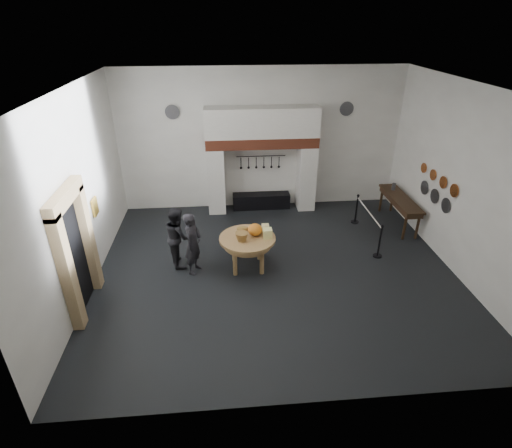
{
  "coord_description": "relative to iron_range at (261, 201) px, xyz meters",
  "views": [
    {
      "loc": [
        -1.26,
        -8.47,
        5.85
      ],
      "look_at": [
        -0.51,
        -0.0,
        1.35
      ],
      "focal_mm": 28.0,
      "sensor_mm": 36.0,
      "label": 1
    }
  ],
  "objects": [
    {
      "name": "floor",
      "position": [
        0.0,
        -3.72,
        -0.25
      ],
      "size": [
        9.0,
        8.0,
        0.02
      ],
      "primitive_type": "cube",
      "color": "black",
      "rests_on": "ground"
    },
    {
      "name": "ceiling",
      "position": [
        0.0,
        -3.72,
        4.25
      ],
      "size": [
        9.0,
        8.0,
        0.02
      ],
      "primitive_type": "cube",
      "color": "silver",
      "rests_on": "wall_back"
    },
    {
      "name": "wall_back",
      "position": [
        0.0,
        0.28,
        2.0
      ],
      "size": [
        9.0,
        0.02,
        4.5
      ],
      "primitive_type": "cube",
      "color": "white",
      "rests_on": "floor"
    },
    {
      "name": "wall_front",
      "position": [
        0.0,
        -7.72,
        2.0
      ],
      "size": [
        9.0,
        0.02,
        4.5
      ],
      "primitive_type": "cube",
      "color": "white",
      "rests_on": "floor"
    },
    {
      "name": "wall_left",
      "position": [
        -4.5,
        -3.72,
        2.0
      ],
      "size": [
        0.02,
        8.0,
        4.5
      ],
      "primitive_type": "cube",
      "color": "white",
      "rests_on": "floor"
    },
    {
      "name": "wall_right",
      "position": [
        4.5,
        -3.72,
        2.0
      ],
      "size": [
        0.02,
        8.0,
        4.5
      ],
      "primitive_type": "cube",
      "color": "white",
      "rests_on": "floor"
    },
    {
      "name": "chimney_pier_left",
      "position": [
        -1.48,
        -0.07,
        0.82
      ],
      "size": [
        0.55,
        0.7,
        2.15
      ],
      "primitive_type": "cube",
      "color": "silver",
      "rests_on": "floor"
    },
    {
      "name": "chimney_pier_right",
      "position": [
        1.48,
        -0.07,
        0.82
      ],
      "size": [
        0.55,
        0.7,
        2.15
      ],
      "primitive_type": "cube",
      "color": "silver",
      "rests_on": "floor"
    },
    {
      "name": "hearth_brick_band",
      "position": [
        0.0,
        -0.07,
        2.06
      ],
      "size": [
        3.5,
        0.72,
        0.32
      ],
      "primitive_type": "cube",
      "color": "#9E442B",
      "rests_on": "chimney_pier_left"
    },
    {
      "name": "chimney_hood",
      "position": [
        0.0,
        -0.07,
        2.67
      ],
      "size": [
        3.5,
        0.7,
        0.9
      ],
      "primitive_type": "cube",
      "color": "silver",
      "rests_on": "hearth_brick_band"
    },
    {
      "name": "iron_range",
      "position": [
        0.0,
        0.0,
        0.0
      ],
      "size": [
        1.9,
        0.45,
        0.5
      ],
      "primitive_type": "cube",
      "color": "black",
      "rests_on": "floor"
    },
    {
      "name": "utensil_rail",
      "position": [
        0.0,
        0.2,
        1.5
      ],
      "size": [
        1.6,
        0.02,
        0.02
      ],
      "primitive_type": "cylinder",
      "rotation": [
        0.0,
        1.57,
        0.0
      ],
      "color": "black",
      "rests_on": "wall_back"
    },
    {
      "name": "door_recess",
      "position": [
        -4.47,
        -4.72,
        1.0
      ],
      "size": [
        0.04,
        1.1,
        2.5
      ],
      "primitive_type": "cube",
      "color": "black",
      "rests_on": "floor"
    },
    {
      "name": "door_jamb_near",
      "position": [
        -4.38,
        -5.42,
        1.05
      ],
      "size": [
        0.22,
        0.3,
        2.6
      ],
      "primitive_type": "cube",
      "color": "tan",
      "rests_on": "floor"
    },
    {
      "name": "door_jamb_far",
      "position": [
        -4.38,
        -4.02,
        1.05
      ],
      "size": [
        0.22,
        0.3,
        2.6
      ],
      "primitive_type": "cube",
      "color": "tan",
      "rests_on": "floor"
    },
    {
      "name": "door_lintel",
      "position": [
        -4.38,
        -4.72,
        2.4
      ],
      "size": [
        0.22,
        1.7,
        0.3
      ],
      "primitive_type": "cube",
      "color": "tan",
      "rests_on": "door_jamb_near"
    },
    {
      "name": "wall_plaque",
      "position": [
        -4.45,
        -2.92,
        1.35
      ],
      "size": [
        0.05,
        0.34,
        0.44
      ],
      "primitive_type": "cube",
      "color": "gold",
      "rests_on": "wall_left"
    },
    {
      "name": "work_table",
      "position": [
        -0.71,
        -3.52,
        0.59
      ],
      "size": [
        1.63,
        1.63,
        0.07
      ],
      "primitive_type": "cylinder",
      "rotation": [
        0.0,
        0.0,
        -0.17
      ],
      "color": "tan",
      "rests_on": "floor"
    },
    {
      "name": "pumpkin",
      "position": [
        -0.51,
        -3.42,
        0.78
      ],
      "size": [
        0.36,
        0.36,
        0.31
      ],
      "primitive_type": "ellipsoid",
      "color": "orange",
      "rests_on": "work_table"
    },
    {
      "name": "cheese_block_big",
      "position": [
        -0.21,
        -3.57,
        0.74
      ],
      "size": [
        0.22,
        0.22,
        0.24
      ],
      "primitive_type": "cube",
      "color": "#F8F694",
      "rests_on": "work_table"
    },
    {
      "name": "cheese_block_small",
      "position": [
        -0.23,
        -3.27,
        0.72
      ],
      "size": [
        0.18,
        0.18,
        0.2
      ],
      "primitive_type": "cube",
      "color": "#EBDF8C",
      "rests_on": "work_table"
    },
    {
      "name": "wicker_basket",
      "position": [
        -0.86,
        -3.67,
        0.73
      ],
      "size": [
        0.37,
        0.37,
        0.22
      ],
      "primitive_type": "cone",
      "rotation": [
        3.14,
        0.0,
        -0.17
      ],
      "color": "#A67D3D",
      "rests_on": "work_table"
    },
    {
      "name": "bread_loaf",
      "position": [
        -0.81,
        -3.17,
        0.69
      ],
      "size": [
        0.31,
        0.18,
        0.13
      ],
      "primitive_type": "ellipsoid",
      "color": "olive",
      "rests_on": "work_table"
    },
    {
      "name": "visitor_near",
      "position": [
        -2.06,
        -3.59,
        0.56
      ],
      "size": [
        0.58,
        0.69,
        1.62
      ],
      "primitive_type": "imported",
      "rotation": [
        0.0,
        0.0,
        1.19
      ],
      "color": "black",
      "rests_on": "floor"
    },
    {
      "name": "visitor_far",
      "position": [
        -2.46,
        -3.19,
        0.55
      ],
      "size": [
        0.8,
        0.91,
        1.59
      ],
      "primitive_type": "imported",
      "rotation": [
        0.0,
        0.0,
        1.86
      ],
      "color": "black",
      "rests_on": "floor"
    },
    {
      "name": "side_table",
      "position": [
        4.1,
        -1.56,
        0.62
      ],
      "size": [
        0.55,
        2.2,
        0.06
      ],
      "primitive_type": "cube",
      "color": "#321E12",
      "rests_on": "floor"
    },
    {
      "name": "pewter_jug",
      "position": [
        4.1,
        -0.96,
        0.76
      ],
      "size": [
        0.12,
        0.12,
        0.22
      ],
      "primitive_type": "cylinder",
      "color": "#47474C",
      "rests_on": "side_table"
    },
    {
      "name": "copper_pan_a",
      "position": [
        4.46,
        -3.52,
        1.7
      ],
      "size": [
        0.03,
        0.34,
        0.34
      ],
      "primitive_type": "cylinder",
      "rotation": [
        0.0,
        1.57,
        0.0
      ],
      "color": "#C6662D",
      "rests_on": "wall_right"
    },
    {
      "name": "copper_pan_b",
      "position": [
        4.46,
        -2.97,
        1.7
      ],
      "size": [
        0.03,
        0.32,
        0.32
      ],
      "primitive_type": "cylinder",
      "rotation": [
        0.0,
        1.57,
        0.0
      ],
      "color": "#C6662D",
      "rests_on": "wall_right"
    },
    {
      "name": "copper_pan_c",
      "position": [
        4.46,
        -2.42,
        1.7
      ],
      "size": [
        0.03,
        0.3,
        0.3
      ],
      "primitive_type": "cylinder",
      "rotation": [
        0.0,
        1.57,
        0.0
      ],
      "color": "#C6662D",
      "rests_on": "wall_right"
    },
    {
      "name": "copper_pan_d",
      "position": [
        4.46,
        -1.87,
        1.7
      ],
      "size": [
        0.03,
        0.28,
        0.28
      ],
      "primitive_type": "cylinder",
      "rotation": [
        0.0,
        1.57,
        0.0
      ],
      "color": "#C6662D",
      "rests_on": "wall_right"
    },
    {
      "name": "pewter_plate_left",
      "position": [
        4.46,
        -3.32,
        1.2
      ],
      "size": [
        0.03,
        0.4,
        0.4
      ],
      "primitive_type": "cylinder",
      "rotation": [
        0.0,
        1.57,
        0.0
      ],
      "color": "#4C4C51",
      "rests_on": "wall_right"
    },
    {
      "name": "pewter_plate_mid",
      "position": [
        4.46,
        -2.72,
        1.2
      ],
      "size": [
        0.03,
        0.4,
        0.4
      ],
      "primitive_type": "cylinder",
      "rotation": [
        0.0,
        1.57,
        0.0
      ],
      "color": "#4C4C51",
      "rests_on": "wall_right"
    },
    {
      "name": "pewter_plate_right",
      "position": [
        4.46,
        -2.12,
        1.2
      ],
      "size": [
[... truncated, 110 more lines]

